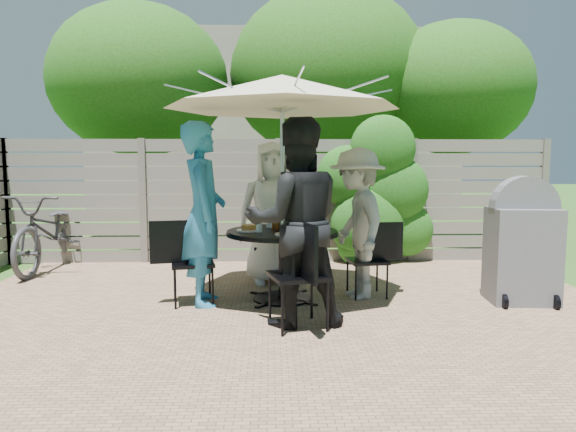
{
  "coord_description": "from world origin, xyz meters",
  "views": [
    {
      "loc": [
        -0.12,
        -4.6,
        1.5
      ],
      "look_at": [
        0.07,
        1.04,
        0.91
      ],
      "focal_mm": 32.0,
      "sensor_mm": 36.0,
      "label": 1
    }
  ],
  "objects_px": {
    "person_left": "(203,214)",
    "chair_right": "(368,275)",
    "chair_left": "(192,280)",
    "plate_left": "(249,229)",
    "glass_right": "(304,222)",
    "chair_front": "(298,297)",
    "glass_left": "(259,225)",
    "glass_back": "(270,221)",
    "patio_table": "(282,252)",
    "umbrella": "(282,92)",
    "chair_back": "(271,259)",
    "bbq_grill": "(522,246)",
    "plate_back": "(278,224)",
    "plate_front": "(288,233)",
    "coffee_cup": "(288,222)",
    "syrup_jug": "(276,222)",
    "person_back": "(272,213)",
    "person_right": "(357,224)",
    "glass_front": "(296,227)",
    "person_front": "(296,223)",
    "bicycle": "(52,232)",
    "plate_right": "(315,227)"
  },
  "relations": [
    {
      "from": "glass_left",
      "to": "glass_right",
      "type": "distance_m",
      "value": 0.56
    },
    {
      "from": "plate_left",
      "to": "coffee_cup",
      "type": "bearing_deg",
      "value": 32.75
    },
    {
      "from": "chair_back",
      "to": "person_back",
      "type": "xyz_separation_m",
      "value": [
        0.02,
        -0.13,
        0.6
      ]
    },
    {
      "from": "patio_table",
      "to": "glass_front",
      "type": "bearing_deg",
      "value": -60.81
    },
    {
      "from": "chair_back",
      "to": "chair_right",
      "type": "relative_size",
      "value": 1.09
    },
    {
      "from": "chair_back",
      "to": "person_front",
      "type": "distance_m",
      "value": 1.92
    },
    {
      "from": "plate_left",
      "to": "bicycle",
      "type": "bearing_deg",
      "value": 147.38
    },
    {
      "from": "chair_right",
      "to": "plate_right",
      "type": "bearing_deg",
      "value": 0.87
    },
    {
      "from": "person_left",
      "to": "chair_front",
      "type": "relative_size",
      "value": 1.94
    },
    {
      "from": "person_left",
      "to": "syrup_jug",
      "type": "height_order",
      "value": "person_left"
    },
    {
      "from": "glass_right",
      "to": "bbq_grill",
      "type": "bearing_deg",
      "value": -7.83
    },
    {
      "from": "plate_front",
      "to": "bicycle",
      "type": "distance_m",
      "value": 3.87
    },
    {
      "from": "coffee_cup",
      "to": "bbq_grill",
      "type": "distance_m",
      "value": 2.5
    },
    {
      "from": "chair_back",
      "to": "plate_left",
      "type": "bearing_deg",
      "value": -16.37
    },
    {
      "from": "person_back",
      "to": "glass_back",
      "type": "xyz_separation_m",
      "value": [
        -0.03,
        -0.58,
        -0.03
      ]
    },
    {
      "from": "plate_back",
      "to": "patio_table",
      "type": "bearing_deg",
      "value": -82.81
    },
    {
      "from": "person_back",
      "to": "syrup_jug",
      "type": "relative_size",
      "value": 10.97
    },
    {
      "from": "plate_back",
      "to": "chair_left",
      "type": "bearing_deg",
      "value": -152.3
    },
    {
      "from": "patio_table",
      "to": "umbrella",
      "type": "distance_m",
      "value": 1.69
    },
    {
      "from": "glass_left",
      "to": "syrup_jug",
      "type": "xyz_separation_m",
      "value": [
        0.18,
        0.18,
        0.01
      ]
    },
    {
      "from": "chair_left",
      "to": "plate_right",
      "type": "distance_m",
      "value": 1.43
    },
    {
      "from": "patio_table",
      "to": "person_front",
      "type": "bearing_deg",
      "value": -82.81
    },
    {
      "from": "chair_left",
      "to": "glass_left",
      "type": "distance_m",
      "value": 0.92
    },
    {
      "from": "umbrella",
      "to": "glass_right",
      "type": "bearing_deg",
      "value": 29.19
    },
    {
      "from": "chair_back",
      "to": "coffee_cup",
      "type": "distance_m",
      "value": 0.94
    },
    {
      "from": "plate_right",
      "to": "glass_back",
      "type": "xyz_separation_m",
      "value": [
        -0.49,
        0.2,
        0.05
      ]
    },
    {
      "from": "patio_table",
      "to": "glass_left",
      "type": "distance_m",
      "value": 0.41
    },
    {
      "from": "chair_right",
      "to": "glass_back",
      "type": "xyz_separation_m",
      "value": [
        -1.09,
        0.12,
        0.59
      ]
    },
    {
      "from": "chair_front",
      "to": "glass_back",
      "type": "relative_size",
      "value": 7.07
    },
    {
      "from": "umbrella",
      "to": "chair_back",
      "type": "distance_m",
      "value": 2.18
    },
    {
      "from": "chair_front",
      "to": "plate_left",
      "type": "height_order",
      "value": "chair_front"
    },
    {
      "from": "chair_back",
      "to": "glass_left",
      "type": "distance_m",
      "value": 1.24
    },
    {
      "from": "bbq_grill",
      "to": "person_left",
      "type": "bearing_deg",
      "value": -176.1
    },
    {
      "from": "glass_left",
      "to": "bicycle",
      "type": "relative_size",
      "value": 0.07
    },
    {
      "from": "glass_right",
      "to": "patio_table",
      "type": "bearing_deg",
      "value": -150.81
    },
    {
      "from": "chair_right",
      "to": "glass_right",
      "type": "xyz_separation_m",
      "value": [
        -0.71,
        0.02,
        0.59
      ]
    },
    {
      "from": "person_back",
      "to": "chair_front",
      "type": "relative_size",
      "value": 1.77
    },
    {
      "from": "person_left",
      "to": "chair_right",
      "type": "xyz_separation_m",
      "value": [
        1.78,
        0.22,
        -0.71
      ]
    },
    {
      "from": "chair_left",
      "to": "plate_left",
      "type": "relative_size",
      "value": 3.47
    },
    {
      "from": "person_right",
      "to": "glass_front",
      "type": "xyz_separation_m",
      "value": [
        -0.69,
        -0.35,
        0.02
      ]
    },
    {
      "from": "plate_left",
      "to": "glass_left",
      "type": "bearing_deg",
      "value": -39.07
    },
    {
      "from": "bicycle",
      "to": "plate_left",
      "type": "bearing_deg",
      "value": -30.47
    },
    {
      "from": "chair_left",
      "to": "plate_front",
      "type": "xyz_separation_m",
      "value": [
        1.0,
        -0.24,
        0.53
      ]
    },
    {
      "from": "glass_back",
      "to": "chair_back",
      "type": "bearing_deg",
      "value": 88.64
    },
    {
      "from": "umbrella",
      "to": "plate_front",
      "type": "bearing_deg",
      "value": -82.81
    },
    {
      "from": "person_front",
      "to": "person_left",
      "type": "bearing_deg",
      "value": -45.0
    },
    {
      "from": "person_left",
      "to": "person_front",
      "type": "bearing_deg",
      "value": -135.0
    },
    {
      "from": "chair_left",
      "to": "person_right",
      "type": "xyz_separation_m",
      "value": [
        1.78,
        0.23,
        0.56
      ]
    },
    {
      "from": "person_right",
      "to": "plate_front",
      "type": "relative_size",
      "value": 6.38
    },
    {
      "from": "plate_front",
      "to": "glass_right",
      "type": "distance_m",
      "value": 0.53
    }
  ]
}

